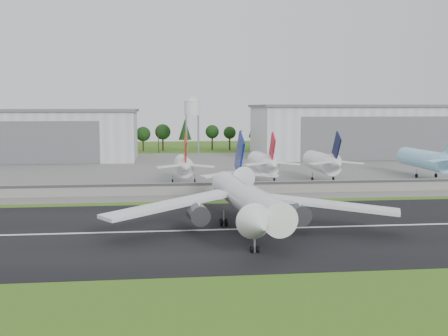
{
  "coord_description": "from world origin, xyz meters",
  "views": [
    {
      "loc": [
        -22.24,
        -97.48,
        24.04
      ],
      "look_at": [
        -6.04,
        40.0,
        9.0
      ],
      "focal_mm": 45.0,
      "sensor_mm": 36.0,
      "label": 1
    }
  ],
  "objects": [
    {
      "name": "ground",
      "position": [
        0.0,
        0.0,
        0.0
      ],
      "size": [
        600.0,
        600.0,
        0.0
      ],
      "primitive_type": "plane",
      "color": "#2D5514",
      "rests_on": "ground"
    },
    {
      "name": "runway",
      "position": [
        0.0,
        10.0,
        0.05
      ],
      "size": [
        320.0,
        60.0,
        0.1
      ],
      "primitive_type": "cube",
      "color": "black",
      "rests_on": "ground"
    },
    {
      "name": "runway_centerline",
      "position": [
        0.0,
        10.0,
        0.11
      ],
      "size": [
        220.0,
        1.0,
        0.02
      ],
      "primitive_type": "cube",
      "color": "white",
      "rests_on": "runway"
    },
    {
      "name": "apron",
      "position": [
        0.0,
        120.0,
        0.05
      ],
      "size": [
        320.0,
        150.0,
        0.1
      ],
      "primitive_type": "cube",
      "color": "slate",
      "rests_on": "ground"
    },
    {
      "name": "blast_fence",
      "position": [
        0.0,
        54.99,
        1.81
      ],
      "size": [
        240.0,
        0.61,
        3.5
      ],
      "color": "gray",
      "rests_on": "ground"
    },
    {
      "name": "hangar_west",
      "position": [
        -80.0,
        164.92,
        11.63
      ],
      "size": [
        97.0,
        44.0,
        23.2
      ],
      "color": "silver",
      "rests_on": "ground"
    },
    {
      "name": "hangar_east",
      "position": [
        75.0,
        164.92,
        12.63
      ],
      "size": [
        102.0,
        47.0,
        25.2
      ],
      "color": "silver",
      "rests_on": "ground"
    },
    {
      "name": "water_tower",
      "position": [
        -5.0,
        185.0,
        24.55
      ],
      "size": [
        8.4,
        8.4,
        29.4
      ],
      "color": "#99999E",
      "rests_on": "ground"
    },
    {
      "name": "utility_poles",
      "position": [
        0.0,
        200.0,
        0.0
      ],
      "size": [
        230.0,
        3.0,
        12.0
      ],
      "primitive_type": null,
      "color": "black",
      "rests_on": "ground"
    },
    {
      "name": "treeline",
      "position": [
        0.0,
        215.0,
        0.0
      ],
      "size": [
        320.0,
        16.0,
        22.0
      ],
      "primitive_type": null,
      "color": "black",
      "rests_on": "ground"
    },
    {
      "name": "main_airliner",
      "position": [
        -5.05,
        9.57,
        4.89
      ],
      "size": [
        57.07,
        59.27,
        18.17
      ],
      "rotation": [
        0.0,
        0.0,
        3.23
      ],
      "color": "white",
      "rests_on": "runway"
    },
    {
      "name": "parked_jet_red_a",
      "position": [
        -14.36,
        76.52,
        5.93
      ],
      "size": [
        7.36,
        31.29,
        16.42
      ],
      "color": "white",
      "rests_on": "ground"
    },
    {
      "name": "parked_jet_red_b",
      "position": [
        11.21,
        76.58,
        6.33
      ],
      "size": [
        7.36,
        31.29,
        16.85
      ],
      "color": "white",
      "rests_on": "ground"
    },
    {
      "name": "parked_jet_navy",
      "position": [
        30.77,
        76.59,
        6.39
      ],
      "size": [
        7.36,
        31.29,
        16.91
      ],
      "color": "white",
      "rests_on": "ground"
    },
    {
      "name": "parked_jet_skyblue",
      "position": [
        68.57,
        81.61,
        6.45
      ],
      "size": [
        7.36,
        37.29,
        17.02
      ],
      "color": "#91D9FB",
      "rests_on": "ground"
    }
  ]
}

